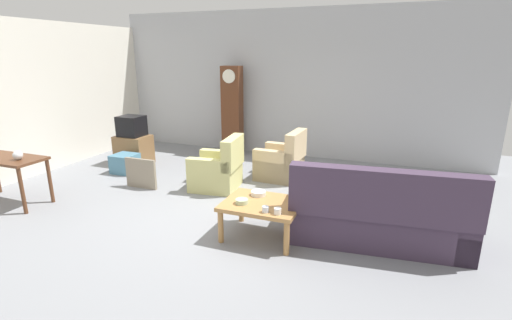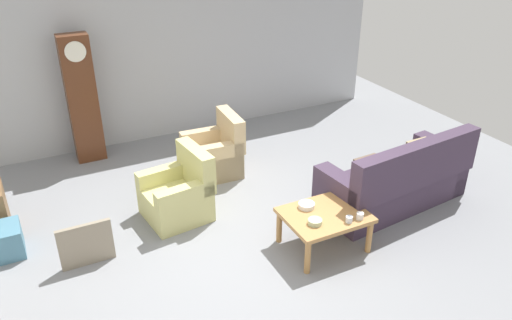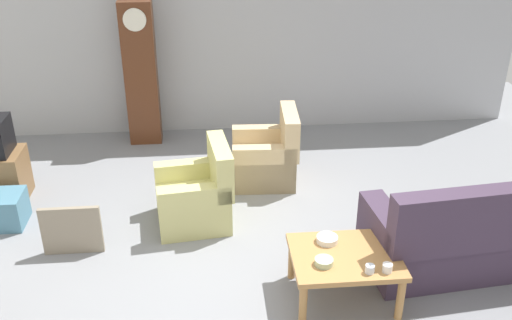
% 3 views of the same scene
% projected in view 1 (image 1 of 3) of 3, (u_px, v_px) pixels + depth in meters
% --- Properties ---
extents(ground_plane, '(10.40, 10.40, 0.00)m').
position_uv_depth(ground_plane, '(223.00, 213.00, 5.47)').
color(ground_plane, gray).
extents(garage_door_wall, '(8.40, 0.16, 3.20)m').
position_uv_depth(garage_door_wall, '(292.00, 85.00, 8.26)').
color(garage_door_wall, '#ADAFB5').
rests_on(garage_door_wall, ground_plane).
extents(pegboard_wall_left, '(0.12, 6.40, 2.88)m').
position_uv_depth(pegboard_wall_left, '(26.00, 100.00, 6.87)').
color(pegboard_wall_left, silver).
rests_on(pegboard_wall_left, ground_plane).
extents(couch_floral, '(2.18, 1.09, 1.04)m').
position_uv_depth(couch_floral, '(378.00, 216.00, 4.53)').
color(couch_floral, '#423347').
rests_on(couch_floral, ground_plane).
extents(armchair_olive_near, '(0.87, 0.85, 0.92)m').
position_uv_depth(armchair_olive_near, '(218.00, 171.00, 6.42)').
color(armchair_olive_near, '#CCC67A').
rests_on(armchair_olive_near, ground_plane).
extents(armchair_olive_far, '(0.83, 0.80, 0.92)m').
position_uv_depth(armchair_olive_far, '(282.00, 163.00, 6.92)').
color(armchair_olive_far, '#D1B485').
rests_on(armchair_olive_far, ground_plane).
extents(coffee_table_wood, '(0.96, 0.76, 0.47)m').
position_uv_depth(coffee_table_wood, '(262.00, 207.00, 4.68)').
color(coffee_table_wood, '#B27F47').
rests_on(coffee_table_wood, ground_plane).
extents(console_table_dark, '(1.30, 0.56, 0.74)m').
position_uv_depth(console_table_dark, '(5.00, 164.00, 5.70)').
color(console_table_dark, '#56331E').
rests_on(console_table_dark, ground_plane).
extents(grandfather_clock, '(0.44, 0.30, 2.00)m').
position_uv_depth(grandfather_clock, '(232.00, 111.00, 8.48)').
color(grandfather_clock, '#562D19').
rests_on(grandfather_clock, ground_plane).
extents(tv_stand_cabinet, '(0.68, 0.52, 0.60)m').
position_uv_depth(tv_stand_cabinet, '(134.00, 150.00, 7.86)').
color(tv_stand_cabinet, brown).
rests_on(tv_stand_cabinet, ground_plane).
extents(tv_crt, '(0.48, 0.44, 0.42)m').
position_uv_depth(tv_crt, '(132.00, 126.00, 7.72)').
color(tv_crt, black).
rests_on(tv_crt, tv_stand_cabinet).
extents(framed_picture_leaning, '(0.60, 0.05, 0.53)m').
position_uv_depth(framed_picture_leaning, '(141.00, 173.00, 6.43)').
color(framed_picture_leaning, gray).
rests_on(framed_picture_leaning, ground_plane).
extents(storage_box_blue, '(0.44, 0.43, 0.36)m').
position_uv_depth(storage_box_blue, '(125.00, 163.00, 7.30)').
color(storage_box_blue, teal).
rests_on(storage_box_blue, ground_plane).
extents(glass_dome_cloche, '(0.14, 0.14, 0.14)m').
position_uv_depth(glass_dome_cloche, '(18.00, 155.00, 5.51)').
color(glass_dome_cloche, silver).
rests_on(glass_dome_cloche, console_table_dark).
extents(cup_white_porcelain, '(0.09, 0.09, 0.08)m').
position_uv_depth(cup_white_porcelain, '(278.00, 211.00, 4.30)').
color(cup_white_porcelain, white).
rests_on(cup_white_porcelain, coffee_table_wood).
extents(cup_blue_rimmed, '(0.08, 0.08, 0.07)m').
position_uv_depth(cup_blue_rimmed, '(265.00, 209.00, 4.35)').
color(cup_blue_rimmed, silver).
rests_on(cup_blue_rimmed, coffee_table_wood).
extents(bowl_white_stacked, '(0.20, 0.20, 0.06)m').
position_uv_depth(bowl_white_stacked, '(258.00, 193.00, 4.88)').
color(bowl_white_stacked, white).
rests_on(bowl_white_stacked, coffee_table_wood).
extents(bowl_shallow_green, '(0.16, 0.16, 0.06)m').
position_uv_depth(bowl_shallow_green, '(242.00, 201.00, 4.61)').
color(bowl_shallow_green, '#B2C69E').
rests_on(bowl_shallow_green, coffee_table_wood).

